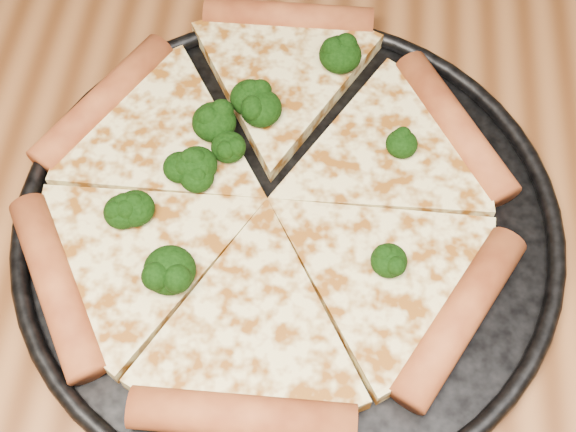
{
  "coord_description": "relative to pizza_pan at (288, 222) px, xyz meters",
  "views": [
    {
      "loc": [
        0.05,
        -0.14,
        1.24
      ],
      "look_at": [
        0.02,
        0.14,
        0.77
      ],
      "focal_mm": 48.43,
      "sensor_mm": 36.0,
      "label": 1
    }
  ],
  "objects": [
    {
      "name": "pizza",
      "position": [
        -0.02,
        0.01,
        0.01
      ],
      "size": [
        0.36,
        0.36,
        0.03
      ],
      "rotation": [
        0.0,
        0.0,
        0.01
      ],
      "color": "#EBD990",
      "rests_on": "pizza_pan"
    },
    {
      "name": "pizza_pan",
      "position": [
        0.0,
        0.0,
        0.0
      ],
      "size": [
        0.39,
        0.39,
        0.02
      ],
      "color": "black",
      "rests_on": "dining_table"
    },
    {
      "name": "broccoli_florets",
      "position": [
        -0.04,
        0.04,
        0.02
      ],
      "size": [
        0.22,
        0.23,
        0.03
      ],
      "color": "black",
      "rests_on": "pizza"
    }
  ]
}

